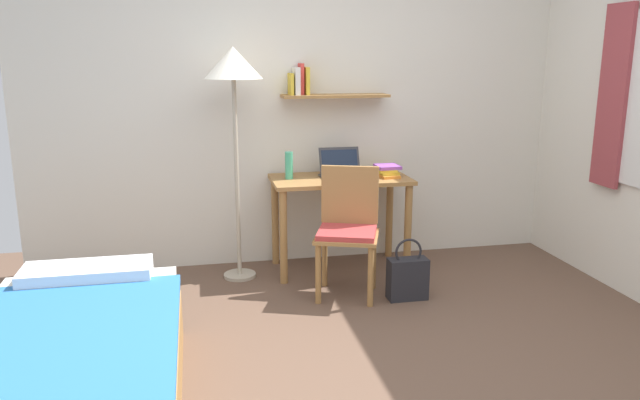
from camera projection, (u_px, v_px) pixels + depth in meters
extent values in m
plane|color=brown|center=(383.00, 380.00, 3.16)|extent=(5.28, 5.28, 0.00)
cube|color=silver|center=(309.00, 99.00, 4.79)|extent=(4.40, 0.05, 2.60)
cube|color=#9E703D|center=(335.00, 96.00, 4.68)|extent=(0.82, 0.22, 0.02)
cube|color=gold|center=(291.00, 84.00, 4.61)|extent=(0.02, 0.17, 0.16)
cube|color=silver|center=(296.00, 81.00, 4.61)|extent=(0.04, 0.18, 0.20)
cube|color=#D13D38|center=(301.00, 79.00, 4.64)|extent=(0.03, 0.13, 0.23)
cube|color=gold|center=(306.00, 81.00, 4.63)|extent=(0.03, 0.16, 0.20)
cube|color=#993D42|center=(613.00, 97.00, 4.24)|extent=(0.03, 0.28, 1.25)
cube|color=silver|center=(63.00, 362.00, 2.61)|extent=(0.92, 1.82, 0.16)
cube|color=#2D70B7|center=(55.00, 353.00, 2.48)|extent=(0.97, 1.54, 0.04)
cube|color=white|center=(87.00, 274.00, 3.28)|extent=(0.67, 0.28, 0.10)
cube|color=#9E703D|center=(340.00, 179.00, 4.65)|extent=(1.04, 0.54, 0.03)
cylinder|color=#9E703D|center=(283.00, 237.00, 4.43)|extent=(0.06, 0.06, 0.70)
cylinder|color=#9E703D|center=(408.00, 230.00, 4.61)|extent=(0.06, 0.06, 0.70)
cylinder|color=#9E703D|center=(275.00, 221.00, 4.85)|extent=(0.06, 0.06, 0.70)
cylinder|color=#9E703D|center=(389.00, 215.00, 5.04)|extent=(0.06, 0.06, 0.70)
cube|color=#9E703D|center=(347.00, 236.00, 4.17)|extent=(0.53, 0.51, 0.03)
cube|color=#B23838|center=(347.00, 232.00, 4.16)|extent=(0.49, 0.47, 0.04)
cube|color=#9E703D|center=(350.00, 195.00, 4.28)|extent=(0.39, 0.17, 0.41)
cylinder|color=#9E703D|center=(318.00, 274.00, 4.09)|extent=(0.04, 0.04, 0.42)
cylinder|color=#9E703D|center=(371.00, 277.00, 4.04)|extent=(0.04, 0.04, 0.42)
cylinder|color=#9E703D|center=(325.00, 258.00, 4.40)|extent=(0.04, 0.04, 0.42)
cylinder|color=#9E703D|center=(373.00, 261.00, 4.36)|extent=(0.04, 0.04, 0.42)
cylinder|color=#B2A893|center=(240.00, 275.00, 4.63)|extent=(0.24, 0.24, 0.02)
cylinder|color=#B2A893|center=(237.00, 180.00, 4.46)|extent=(0.03, 0.03, 1.45)
cone|color=silver|center=(233.00, 63.00, 4.26)|extent=(0.41, 0.41, 0.22)
cube|color=#2D2D33|center=(342.00, 177.00, 4.64)|extent=(0.32, 0.23, 0.01)
cube|color=#2D2D33|center=(340.00, 161.00, 4.69)|extent=(0.31, 0.09, 0.21)
cube|color=black|center=(340.00, 161.00, 4.68)|extent=(0.28, 0.07, 0.17)
cylinder|color=#42A87F|center=(289.00, 165.00, 4.57)|extent=(0.06, 0.06, 0.21)
cube|color=orange|center=(386.00, 175.00, 4.68)|extent=(0.16, 0.25, 0.02)
cube|color=gold|center=(387.00, 172.00, 4.70)|extent=(0.14, 0.21, 0.02)
cube|color=gold|center=(386.00, 170.00, 4.68)|extent=(0.14, 0.19, 0.02)
cube|color=purple|center=(388.00, 167.00, 4.67)|extent=(0.18, 0.19, 0.02)
cube|color=#232328|center=(408.00, 279.00, 4.18)|extent=(0.27, 0.12, 0.29)
torus|color=#232328|center=(408.00, 252.00, 4.14)|extent=(0.19, 0.02, 0.19)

